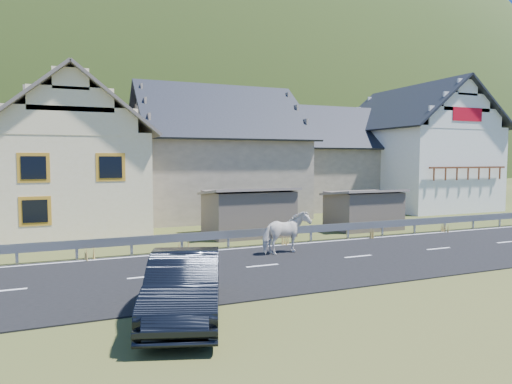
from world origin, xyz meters
name	(u,v)px	position (x,y,z in m)	size (l,w,h in m)	color
ground	(358,258)	(0.00, 0.00, 0.00)	(160.00, 160.00, 0.00)	#2E3E16
road	(358,257)	(0.00, 0.00, 0.02)	(60.00, 7.00, 0.04)	black
lane_markings	(358,256)	(0.00, 0.00, 0.04)	(60.00, 6.60, 0.01)	silver
guardrail	(311,229)	(0.00, 3.68, 0.56)	(28.10, 0.09, 0.75)	#93969B
shed_left	(248,213)	(-2.00, 6.50, 1.10)	(4.30, 3.30, 2.40)	#685A4E
shed_right	(363,210)	(4.50, 6.00, 1.00)	(3.80, 2.90, 2.20)	#685A4E
house_cream	(72,148)	(-10.00, 12.00, 4.36)	(7.80, 9.80, 8.30)	#FBE6BA
house_stone_a	(216,146)	(-1.00, 15.00, 4.63)	(10.80, 9.80, 8.90)	gray
house_stone_b	(329,153)	(9.00, 17.00, 4.24)	(9.80, 8.80, 8.10)	gray
house_white	(415,143)	(15.00, 14.00, 5.06)	(8.80, 10.80, 9.70)	silver
mountain	(110,217)	(5.00, 180.00, -20.00)	(440.00, 280.00, 260.00)	black
horse	(286,233)	(-2.32, 1.55, 0.87)	(1.97, 0.90, 1.67)	silver
car	(184,286)	(-7.73, -4.00, 0.77)	(1.63, 4.69, 1.54)	black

